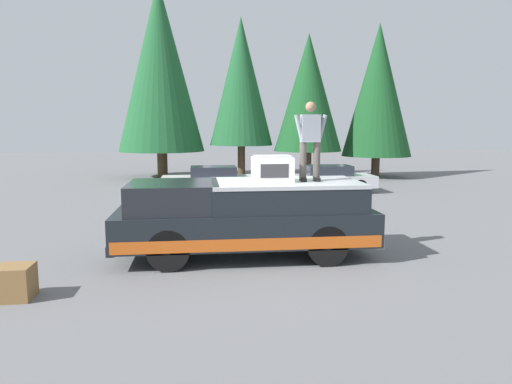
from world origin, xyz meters
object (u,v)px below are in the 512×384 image
Objects in this scene: parked_car_silver at (327,179)px; parked_car_white at (212,180)px; compressor_unit at (272,169)px; person_on_truck_bed at (310,139)px; pickup_truck at (245,217)px; wooden_crate at (15,282)px.

parked_car_silver is 1.00× the size of parked_car_white.
compressor_unit is 1.03m from person_on_truck_bed.
compressor_unit is at bearing -174.01° from parked_car_white.
parked_car_white is at bearing 2.74° from pickup_truck.
wooden_crate is at bearing 110.71° from person_on_truck_bed.
parked_car_white is at bearing -16.42° from wooden_crate.
pickup_truck reaches higher than wooden_crate.
compressor_unit is at bearing -99.41° from pickup_truck.
pickup_truck is at bearing 86.48° from person_on_truck_bed.
wooden_crate is (-12.00, 3.54, -0.30)m from parked_car_white.
person_on_truck_bed is 10.32m from parked_car_white.
parked_car_silver is at bearing -21.41° from compressor_unit.
parked_car_white reaches higher than wooden_crate.
compressor_unit reaches higher than parked_car_silver.
pickup_truck is 2.18m from person_on_truck_bed.
person_on_truck_bed is at bearing -169.42° from parked_car_white.
compressor_unit reaches higher than parked_car_white.
parked_car_silver is (9.90, -3.07, -1.97)m from person_on_truck_bed.
wooden_crate is at bearing 113.90° from compressor_unit.
compressor_unit reaches higher than pickup_truck.
parked_car_white is 7.32× the size of wooden_crate.
pickup_truck is 3.28× the size of person_on_truck_bed.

